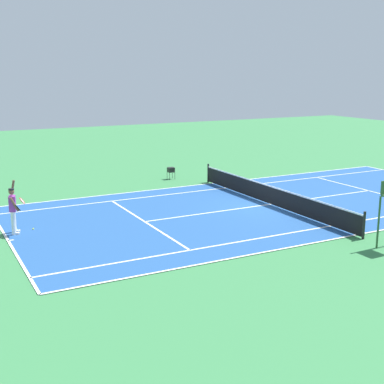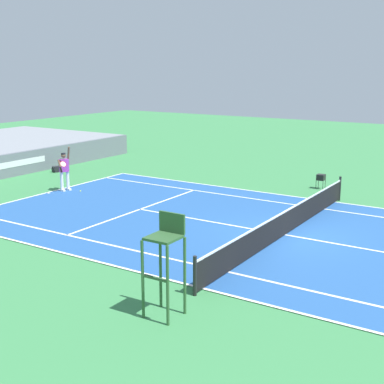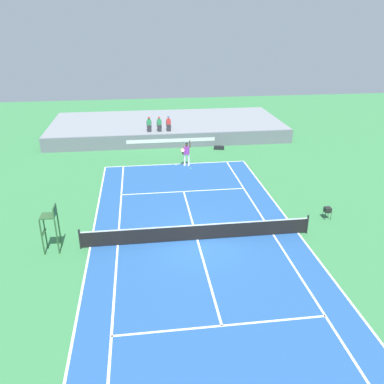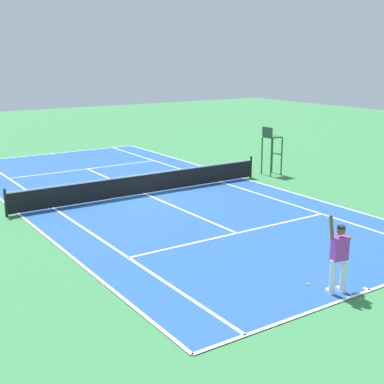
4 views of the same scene
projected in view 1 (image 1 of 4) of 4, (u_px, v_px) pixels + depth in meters
The scene contains 6 objects.
ground_plane at pixel (270, 205), 24.95m from camera, with size 80.00×80.00×0.00m, color #387F47.
court at pixel (270, 205), 24.95m from camera, with size 11.08×23.88×0.03m.
net at pixel (270, 194), 24.84m from camera, with size 11.98×0.10×1.07m.
tennis_player at pixel (13, 209), 20.23m from camera, with size 0.83×0.61×2.08m.
tennis_ball at pixel (33, 229), 20.98m from camera, with size 0.07×0.07×0.07m, color #D1E533.
ball_hopper at pixel (171, 170), 30.86m from camera, with size 0.36×0.36×0.70m.
Camera 1 is at (-19.72, 14.51, 6.11)m, focal length 49.28 mm.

